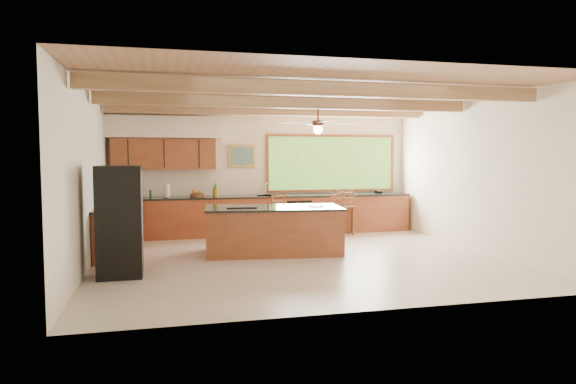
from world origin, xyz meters
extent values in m
plane|color=beige|center=(0.00, 0.00, 0.00)|extent=(7.20, 7.20, 0.00)
cube|color=beige|center=(0.00, 3.25, 1.50)|extent=(7.20, 0.04, 3.00)
cube|color=beige|center=(0.00, -3.25, 1.50)|extent=(7.20, 0.04, 3.00)
cube|color=beige|center=(-3.60, 0.00, 1.50)|extent=(0.04, 6.50, 3.00)
cube|color=beige|center=(3.60, 0.00, 1.50)|extent=(0.04, 6.50, 3.00)
cube|color=#A56F52|center=(0.00, 0.00, 3.00)|extent=(7.20, 6.50, 0.04)
cube|color=tan|center=(0.00, -1.60, 2.86)|extent=(7.10, 0.15, 0.22)
cube|color=tan|center=(0.00, 0.50, 2.86)|extent=(7.10, 0.15, 0.22)
cube|color=tan|center=(0.00, 2.30, 2.86)|extent=(7.10, 0.15, 0.22)
cube|color=brown|center=(-2.35, 3.06, 1.90)|extent=(2.30, 0.35, 0.70)
cube|color=white|center=(-2.35, 2.99, 2.50)|extent=(2.60, 0.50, 0.48)
cylinder|color=#FFEABF|center=(-3.05, 2.99, 2.27)|extent=(0.10, 0.10, 0.01)
cylinder|color=#FFEABF|center=(-1.65, 2.99, 2.27)|extent=(0.10, 0.10, 0.01)
cube|color=#91C546|center=(1.70, 3.22, 1.67)|extent=(3.20, 0.04, 1.30)
cube|color=#B18F36|center=(-0.55, 3.22, 1.85)|extent=(0.64, 0.03, 0.54)
cube|color=#38654D|center=(-0.55, 3.20, 1.85)|extent=(0.54, 0.01, 0.44)
cube|color=brown|center=(0.00, 2.91, 0.44)|extent=(7.00, 0.65, 0.88)
cube|color=black|center=(0.00, 2.91, 0.90)|extent=(7.04, 0.69, 0.04)
cube|color=brown|center=(-3.26, 1.35, 0.44)|extent=(0.65, 2.35, 0.88)
cube|color=black|center=(-3.26, 1.35, 0.90)|extent=(0.69, 2.39, 0.04)
cube|color=black|center=(0.70, 2.58, 0.42)|extent=(0.60, 0.02, 0.78)
cube|color=silver|center=(0.00, 2.91, 0.91)|extent=(0.50, 0.38, 0.03)
cylinder|color=silver|center=(0.00, 3.11, 1.07)|extent=(0.03, 0.03, 0.30)
cylinder|color=silver|center=(0.00, 3.01, 1.20)|extent=(0.03, 0.20, 0.03)
cylinder|color=silver|center=(-2.30, 2.82, 1.07)|extent=(0.12, 0.12, 0.31)
cylinder|color=#173A1C|center=(-2.88, 3.05, 1.03)|extent=(0.06, 0.06, 0.21)
cylinder|color=#173A1C|center=(-2.67, 3.01, 1.01)|extent=(0.05, 0.05, 0.18)
cube|color=black|center=(2.82, 2.92, 0.96)|extent=(0.22, 0.20, 0.08)
cube|color=brown|center=(-0.35, 0.60, 0.43)|extent=(2.64, 1.45, 0.85)
cube|color=black|center=(-0.35, 0.60, 0.87)|extent=(2.68, 1.49, 0.04)
cube|color=black|center=(-0.95, 0.67, 0.90)|extent=(0.61, 0.51, 0.02)
cylinder|color=silver|center=(0.47, 0.50, 0.90)|extent=(0.31, 0.31, 0.02)
cube|color=black|center=(-3.05, -0.66, 0.86)|extent=(0.67, 0.65, 1.72)
cube|color=silver|center=(-2.72, -0.66, 0.86)|extent=(0.02, 0.05, 1.58)
cube|color=brown|center=(0.10, 2.45, 0.63)|extent=(0.43, 0.43, 0.04)
cylinder|color=brown|center=(-0.05, 2.30, 0.31)|extent=(0.04, 0.04, 0.61)
cylinder|color=brown|center=(0.25, 2.30, 0.31)|extent=(0.04, 0.04, 0.61)
cylinder|color=brown|center=(-0.05, 2.60, 0.31)|extent=(0.04, 0.04, 0.61)
cylinder|color=brown|center=(0.25, 2.60, 0.31)|extent=(0.04, 0.04, 0.61)
cube|color=brown|center=(1.59, 2.45, 0.62)|extent=(0.47, 0.47, 0.04)
cylinder|color=brown|center=(1.44, 2.31, 0.30)|extent=(0.03, 0.03, 0.60)
cylinder|color=brown|center=(1.73, 2.31, 0.30)|extent=(0.03, 0.03, 0.60)
cylinder|color=brown|center=(1.44, 2.59, 0.30)|extent=(0.03, 0.03, 0.60)
cylinder|color=brown|center=(1.73, 2.59, 0.30)|extent=(0.03, 0.03, 0.60)
cube|color=brown|center=(1.66, 2.45, 0.65)|extent=(0.41, 0.41, 0.04)
cylinder|color=brown|center=(1.51, 2.30, 0.31)|extent=(0.04, 0.04, 0.63)
cylinder|color=brown|center=(1.81, 2.30, 0.31)|extent=(0.04, 0.04, 0.63)
cylinder|color=brown|center=(1.51, 2.60, 0.31)|extent=(0.04, 0.04, 0.63)
cylinder|color=brown|center=(1.81, 2.60, 0.31)|extent=(0.04, 0.04, 0.63)
cube|color=brown|center=(1.81, 2.45, 0.66)|extent=(0.49, 0.49, 0.04)
cylinder|color=brown|center=(1.66, 2.30, 0.32)|extent=(0.04, 0.04, 0.64)
cylinder|color=brown|center=(1.97, 2.30, 0.32)|extent=(0.04, 0.04, 0.64)
cylinder|color=brown|center=(1.66, 2.60, 0.32)|extent=(0.04, 0.04, 0.64)
cylinder|color=brown|center=(1.97, 2.60, 0.32)|extent=(0.04, 0.04, 0.64)
camera|label=1|loc=(-2.41, -8.91, 1.89)|focal=32.00mm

